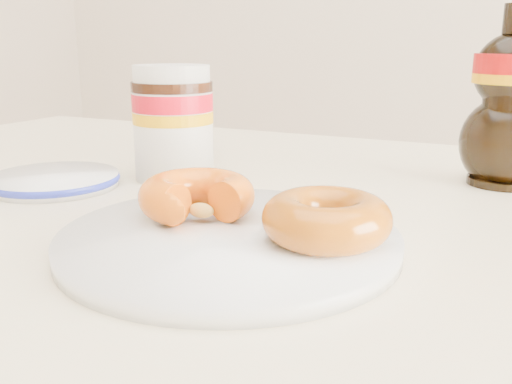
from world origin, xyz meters
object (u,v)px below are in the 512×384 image
at_px(plate, 229,239).
at_px(donut_bitten, 197,196).
at_px(nutella_jar, 173,118).
at_px(syrup_bottle, 511,97).
at_px(dining_table, 243,276).
at_px(donut_whole, 327,219).
at_px(blue_rim_saucer, 54,180).
at_px(dark_jar, 187,125).

bearing_deg(plate, donut_bitten, 149.94).
distance_m(donut_bitten, nutella_jar, 0.21).
bearing_deg(syrup_bottle, donut_bitten, -127.90).
height_order(nutella_jar, syrup_bottle, syrup_bottle).
height_order(donut_bitten, syrup_bottle, syrup_bottle).
height_order(dining_table, donut_whole, donut_whole).
distance_m(nutella_jar, syrup_bottle, 0.39).
relative_size(nutella_jar, blue_rim_saucer, 0.92).
distance_m(dark_jar, blue_rim_saucer, 0.23).
distance_m(dining_table, nutella_jar, 0.21).
height_order(plate, nutella_jar, nutella_jar).
bearing_deg(dark_jar, plate, -52.47).
distance_m(dining_table, syrup_bottle, 0.36).
bearing_deg(blue_rim_saucer, plate, -17.41).
bearing_deg(dark_jar, blue_rim_saucer, -100.58).
bearing_deg(donut_whole, nutella_jar, 146.03).
distance_m(dining_table, donut_bitten, 0.15).
relative_size(donut_bitten, donut_whole, 1.02).
xyz_separation_m(syrup_bottle, dark_jar, (-0.42, -0.02, -0.06)).
bearing_deg(syrup_bottle, donut_whole, -109.12).
xyz_separation_m(plate, nutella_jar, (-0.18, 0.19, 0.07)).
bearing_deg(nutella_jar, blue_rim_saucer, -135.20).
height_order(nutella_jar, blue_rim_saucer, nutella_jar).
distance_m(donut_whole, dark_jar, 0.43).
height_order(plate, syrup_bottle, syrup_bottle).
bearing_deg(dark_jar, donut_whole, -43.06).
relative_size(dark_jar, blue_rim_saucer, 0.63).
bearing_deg(nutella_jar, donut_whole, -33.97).
distance_m(donut_whole, blue_rim_saucer, 0.36).
bearing_deg(syrup_bottle, nutella_jar, -159.01).
height_order(dining_table, nutella_jar, nutella_jar).
xyz_separation_m(plate, donut_bitten, (-0.05, 0.03, 0.02)).
xyz_separation_m(donut_bitten, nutella_jar, (-0.13, 0.16, 0.04)).
bearing_deg(nutella_jar, syrup_bottle, 20.99).
bearing_deg(donut_bitten, syrup_bottle, 61.88).
height_order(donut_bitten, dark_jar, dark_jar).
height_order(dining_table, dark_jar, dark_jar).
relative_size(donut_whole, syrup_bottle, 0.49).
relative_size(plate, blue_rim_saucer, 1.86).
distance_m(dining_table, blue_rim_saucer, 0.25).
distance_m(dining_table, dark_jar, 0.29).
relative_size(plate, syrup_bottle, 1.36).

